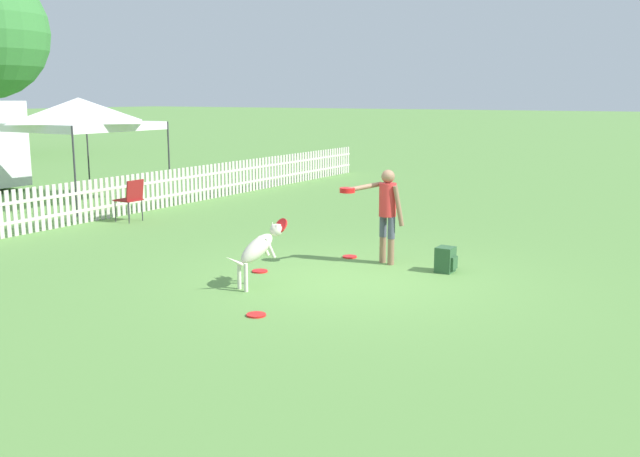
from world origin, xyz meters
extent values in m
plane|color=#5B8C42|center=(0.00, 0.00, 0.00)|extent=(240.00, 240.00, 0.00)
cylinder|color=#8C664C|center=(1.07, -0.08, 0.22)|extent=(0.11, 0.11, 0.44)
cylinder|color=#474C5B|center=(1.07, -0.08, 0.61)|extent=(0.12, 0.12, 0.36)
cylinder|color=#8C664C|center=(1.14, 0.11, 0.22)|extent=(0.11, 0.11, 0.44)
cylinder|color=#474C5B|center=(1.14, 0.11, 0.61)|extent=(0.12, 0.12, 0.36)
cylinder|color=red|center=(1.11, 0.01, 1.06)|extent=(0.36, 0.36, 0.54)
sphere|color=#8C664C|center=(1.11, 0.01, 1.44)|extent=(0.22, 0.22, 0.22)
cylinder|color=#8C664C|center=(1.08, -0.19, 0.98)|extent=(0.17, 0.20, 0.66)
cylinder|color=#8C664C|center=(0.88, 0.33, 1.27)|extent=(0.62, 0.38, 0.14)
cylinder|color=red|center=(0.59, 0.48, 1.22)|extent=(0.25, 0.25, 0.02)
cylinder|color=red|center=(0.59, 0.48, 1.24)|extent=(0.25, 0.25, 0.02)
cylinder|color=red|center=(0.59, 0.48, 1.27)|extent=(0.25, 0.25, 0.02)
ellipsoid|color=beige|center=(-1.21, 0.96, 0.58)|extent=(0.68, 0.48, 0.53)
ellipsoid|color=silver|center=(-1.21, 0.96, 0.53)|extent=(0.35, 0.26, 0.26)
sphere|color=beige|center=(-0.90, 0.83, 0.81)|extent=(0.19, 0.19, 0.19)
cone|color=beige|center=(-0.83, 0.80, 0.86)|extent=(0.19, 0.16, 0.16)
cylinder|color=red|center=(-0.83, 0.80, 0.86)|extent=(0.24, 0.29, 0.22)
cone|color=beige|center=(-0.91, 0.89, 0.88)|extent=(0.06, 0.06, 0.08)
cone|color=beige|center=(-0.95, 0.79, 0.88)|extent=(0.06, 0.06, 0.08)
cylinder|color=silver|center=(-1.40, 1.14, 0.21)|extent=(0.06, 0.06, 0.41)
cylinder|color=silver|center=(-1.47, 0.96, 0.21)|extent=(0.06, 0.06, 0.41)
cylinder|color=silver|center=(-1.02, 0.97, 0.58)|extent=(0.19, 0.12, 0.32)
cylinder|color=silver|center=(-1.09, 0.82, 0.58)|extent=(0.19, 0.12, 0.32)
cone|color=beige|center=(-1.56, 1.10, 0.45)|extent=(0.29, 0.16, 0.20)
cylinder|color=red|center=(-2.30, 0.18, 0.01)|extent=(0.25, 0.25, 0.02)
cylinder|color=red|center=(1.18, 0.75, 0.01)|extent=(0.25, 0.25, 0.02)
cylinder|color=red|center=(-0.44, 1.47, 0.01)|extent=(0.25, 0.25, 0.02)
cube|color=#2D5633|center=(1.06, -1.02, 0.20)|extent=(0.29, 0.26, 0.40)
cube|color=#2D5633|center=(1.06, -1.17, 0.16)|extent=(0.20, 0.04, 0.20)
cube|color=beige|center=(0.00, 7.29, 0.28)|extent=(26.16, 0.04, 0.06)
cube|color=beige|center=(0.00, 7.29, 0.66)|extent=(26.16, 0.04, 0.06)
cube|color=beige|center=(-0.87, 7.29, 0.46)|extent=(0.09, 0.02, 0.92)
cube|color=beige|center=(-0.71, 7.29, 0.46)|extent=(0.09, 0.02, 0.92)
cube|color=beige|center=(-0.55, 7.29, 0.46)|extent=(0.09, 0.02, 0.92)
cube|color=beige|center=(-0.39, 7.29, 0.46)|extent=(0.09, 0.02, 0.92)
cube|color=beige|center=(-0.24, 7.29, 0.46)|extent=(0.09, 0.02, 0.92)
cube|color=beige|center=(-0.08, 7.29, 0.46)|extent=(0.09, 0.02, 0.92)
cube|color=beige|center=(0.08, 7.29, 0.46)|extent=(0.09, 0.02, 0.92)
cube|color=beige|center=(0.24, 7.29, 0.46)|extent=(0.09, 0.02, 0.92)
cube|color=beige|center=(0.39, 7.29, 0.46)|extent=(0.09, 0.02, 0.92)
cube|color=beige|center=(0.55, 7.29, 0.46)|extent=(0.09, 0.02, 0.92)
cube|color=beige|center=(0.71, 7.29, 0.46)|extent=(0.09, 0.02, 0.92)
cube|color=beige|center=(0.87, 7.29, 0.46)|extent=(0.09, 0.02, 0.92)
cube|color=beige|center=(1.02, 7.29, 0.46)|extent=(0.09, 0.02, 0.92)
cube|color=beige|center=(1.18, 7.29, 0.46)|extent=(0.09, 0.02, 0.92)
cube|color=beige|center=(1.34, 7.29, 0.46)|extent=(0.09, 0.02, 0.92)
cube|color=beige|center=(1.50, 7.29, 0.46)|extent=(0.09, 0.02, 0.92)
cube|color=beige|center=(1.65, 7.29, 0.46)|extent=(0.09, 0.02, 0.92)
cube|color=beige|center=(1.81, 7.29, 0.46)|extent=(0.09, 0.02, 0.92)
cube|color=beige|center=(1.97, 7.29, 0.46)|extent=(0.09, 0.02, 0.92)
cube|color=beige|center=(2.13, 7.29, 0.46)|extent=(0.09, 0.02, 0.92)
cube|color=beige|center=(2.29, 7.29, 0.46)|extent=(0.09, 0.02, 0.92)
cube|color=beige|center=(2.44, 7.29, 0.46)|extent=(0.09, 0.02, 0.92)
cube|color=beige|center=(2.60, 7.29, 0.46)|extent=(0.09, 0.02, 0.92)
cube|color=beige|center=(2.76, 7.29, 0.46)|extent=(0.09, 0.02, 0.92)
cube|color=beige|center=(2.92, 7.29, 0.46)|extent=(0.09, 0.02, 0.92)
cube|color=beige|center=(3.07, 7.29, 0.46)|extent=(0.09, 0.02, 0.92)
cube|color=beige|center=(3.23, 7.29, 0.46)|extent=(0.09, 0.02, 0.92)
cube|color=beige|center=(3.39, 7.29, 0.46)|extent=(0.09, 0.02, 0.92)
cube|color=beige|center=(3.55, 7.29, 0.46)|extent=(0.09, 0.02, 0.92)
cube|color=beige|center=(3.70, 7.29, 0.46)|extent=(0.09, 0.02, 0.92)
cube|color=beige|center=(3.86, 7.29, 0.46)|extent=(0.09, 0.02, 0.92)
cube|color=beige|center=(4.02, 7.29, 0.46)|extent=(0.09, 0.02, 0.92)
cube|color=beige|center=(4.18, 7.29, 0.46)|extent=(0.09, 0.02, 0.92)
cube|color=beige|center=(4.33, 7.29, 0.46)|extent=(0.09, 0.02, 0.92)
cube|color=beige|center=(4.49, 7.29, 0.46)|extent=(0.09, 0.02, 0.92)
cube|color=beige|center=(4.65, 7.29, 0.46)|extent=(0.09, 0.02, 0.92)
cube|color=beige|center=(4.81, 7.29, 0.46)|extent=(0.09, 0.02, 0.92)
cube|color=beige|center=(4.96, 7.29, 0.46)|extent=(0.09, 0.02, 0.92)
cube|color=beige|center=(5.12, 7.29, 0.46)|extent=(0.09, 0.02, 0.92)
cube|color=beige|center=(5.28, 7.29, 0.46)|extent=(0.09, 0.02, 0.92)
cube|color=beige|center=(5.44, 7.29, 0.46)|extent=(0.09, 0.02, 0.92)
cube|color=beige|center=(5.60, 7.29, 0.46)|extent=(0.09, 0.02, 0.92)
cube|color=beige|center=(5.75, 7.29, 0.46)|extent=(0.09, 0.02, 0.92)
cube|color=beige|center=(5.91, 7.29, 0.46)|extent=(0.09, 0.02, 0.92)
cube|color=beige|center=(6.07, 7.29, 0.46)|extent=(0.09, 0.02, 0.92)
cube|color=beige|center=(6.23, 7.29, 0.46)|extent=(0.09, 0.02, 0.92)
cube|color=beige|center=(6.38, 7.29, 0.46)|extent=(0.09, 0.02, 0.92)
cube|color=beige|center=(6.54, 7.29, 0.46)|extent=(0.09, 0.02, 0.92)
cube|color=beige|center=(6.70, 7.29, 0.46)|extent=(0.09, 0.02, 0.92)
cube|color=beige|center=(6.86, 7.29, 0.46)|extent=(0.09, 0.02, 0.92)
cube|color=beige|center=(7.01, 7.29, 0.46)|extent=(0.09, 0.02, 0.92)
cube|color=beige|center=(7.17, 7.29, 0.46)|extent=(0.09, 0.02, 0.92)
cube|color=beige|center=(7.33, 7.29, 0.46)|extent=(0.09, 0.02, 0.92)
cube|color=beige|center=(7.49, 7.29, 0.46)|extent=(0.09, 0.02, 0.92)
cube|color=beige|center=(7.64, 7.29, 0.46)|extent=(0.09, 0.02, 0.92)
cube|color=beige|center=(7.80, 7.29, 0.46)|extent=(0.09, 0.02, 0.92)
cube|color=beige|center=(7.96, 7.29, 0.46)|extent=(0.09, 0.02, 0.92)
cube|color=beige|center=(8.12, 7.29, 0.46)|extent=(0.09, 0.02, 0.92)
cube|color=beige|center=(8.27, 7.29, 0.46)|extent=(0.09, 0.02, 0.92)
cube|color=beige|center=(8.43, 7.29, 0.46)|extent=(0.09, 0.02, 0.92)
cube|color=beige|center=(8.59, 7.29, 0.46)|extent=(0.09, 0.02, 0.92)
cube|color=beige|center=(8.75, 7.29, 0.46)|extent=(0.09, 0.02, 0.92)
cube|color=beige|center=(8.90, 7.29, 0.46)|extent=(0.09, 0.02, 0.92)
cube|color=beige|center=(9.06, 7.29, 0.46)|extent=(0.09, 0.02, 0.92)
cube|color=beige|center=(9.22, 7.29, 0.46)|extent=(0.09, 0.02, 0.92)
cube|color=beige|center=(9.38, 7.29, 0.46)|extent=(0.09, 0.02, 0.92)
cube|color=beige|center=(9.54, 7.29, 0.46)|extent=(0.09, 0.02, 0.92)
cube|color=beige|center=(9.69, 7.29, 0.46)|extent=(0.09, 0.02, 0.92)
cube|color=beige|center=(9.85, 7.29, 0.46)|extent=(0.09, 0.02, 0.92)
cube|color=beige|center=(10.01, 7.29, 0.46)|extent=(0.09, 0.02, 0.92)
cube|color=beige|center=(10.17, 7.29, 0.46)|extent=(0.09, 0.02, 0.92)
cube|color=beige|center=(10.32, 7.29, 0.46)|extent=(0.09, 0.02, 0.92)
cube|color=beige|center=(10.48, 7.29, 0.46)|extent=(0.09, 0.02, 0.92)
cube|color=beige|center=(10.64, 7.29, 0.46)|extent=(0.09, 0.02, 0.92)
cube|color=beige|center=(10.80, 7.29, 0.46)|extent=(0.09, 0.02, 0.92)
cube|color=beige|center=(10.95, 7.29, 0.46)|extent=(0.09, 0.02, 0.92)
cube|color=beige|center=(11.11, 7.29, 0.46)|extent=(0.09, 0.02, 0.92)
cube|color=beige|center=(11.27, 7.29, 0.46)|extent=(0.09, 0.02, 0.92)
cube|color=beige|center=(11.43, 7.29, 0.46)|extent=(0.09, 0.02, 0.92)
cube|color=beige|center=(11.58, 7.29, 0.46)|extent=(0.09, 0.02, 0.92)
cube|color=beige|center=(11.74, 7.29, 0.46)|extent=(0.09, 0.02, 0.92)
cube|color=beige|center=(11.90, 7.29, 0.46)|extent=(0.09, 0.02, 0.92)
cube|color=beige|center=(12.06, 7.29, 0.46)|extent=(0.09, 0.02, 0.92)
cube|color=beige|center=(12.21, 7.29, 0.46)|extent=(0.09, 0.02, 0.92)
cube|color=beige|center=(12.37, 7.29, 0.46)|extent=(0.09, 0.02, 0.92)
cube|color=beige|center=(12.53, 7.29, 0.46)|extent=(0.09, 0.02, 0.92)
cube|color=beige|center=(12.69, 7.29, 0.46)|extent=(0.09, 0.02, 0.92)
cube|color=beige|center=(12.85, 7.29, 0.46)|extent=(0.09, 0.02, 0.92)
cube|color=beige|center=(13.00, 7.29, 0.46)|extent=(0.09, 0.02, 0.92)
cylinder|color=#333338|center=(1.99, 6.82, 0.24)|extent=(0.02, 0.02, 0.47)
cylinder|color=#333338|center=(1.59, 6.82, 0.24)|extent=(0.02, 0.02, 0.47)
cylinder|color=#333338|center=(2.00, 6.42, 0.24)|extent=(0.02, 0.02, 0.47)
cylinder|color=#333338|center=(1.59, 6.42, 0.24)|extent=(0.02, 0.02, 0.47)
cube|color=maroon|center=(1.79, 6.62, 0.47)|extent=(0.48, 0.48, 0.03)
cube|color=maroon|center=(1.79, 6.40, 0.70)|extent=(0.48, 0.09, 0.45)
cylinder|color=#333338|center=(1.63, 8.09, 1.03)|extent=(0.04, 0.04, 2.06)
cylinder|color=#333338|center=(4.70, 8.09, 1.03)|extent=(0.04, 0.04, 2.06)
cylinder|color=#333338|center=(4.70, 11.16, 1.03)|extent=(0.04, 0.04, 2.06)
cube|color=white|center=(3.16, 9.63, 1.96)|extent=(3.07, 3.07, 0.20)
pyramid|color=white|center=(3.16, 9.63, 2.37)|extent=(3.07, 3.07, 0.61)
cone|color=#3F3F42|center=(4.50, 14.09, 0.25)|extent=(0.80, 0.21, 0.20)
camera|label=1|loc=(-9.27, -4.95, 2.74)|focal=40.00mm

